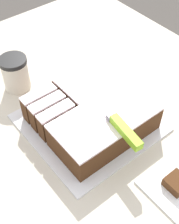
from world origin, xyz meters
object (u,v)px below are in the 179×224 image
Objects in this scene: coffee_cup at (15,73)px; knife at (118,124)px; brownie at (177,183)px; cake_board at (90,122)px; cake at (92,112)px.

knife is at bearing 12.52° from coffee_cup.
brownie is (0.18, 0.03, -0.08)m from knife.
cake_board is at bearing 17.42° from coffee_cup.
cake is at bearing 5.71° from knife.
coffee_cup reaches higher than brownie.
knife is at bearing -2.08° from cake.
cake_board is 1.21× the size of cake.
coffee_cup is (-0.27, -0.09, 0.01)m from cake.
cake is at bearing -173.92° from brownie.
coffee_cup is at bearing -162.58° from cake_board.
knife is 6.15× the size of brownie.
knife is 0.39m from coffee_cup.
knife is at bearing -169.13° from brownie.
cake_board is 1.09× the size of knife.
cake is 0.29m from brownie.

